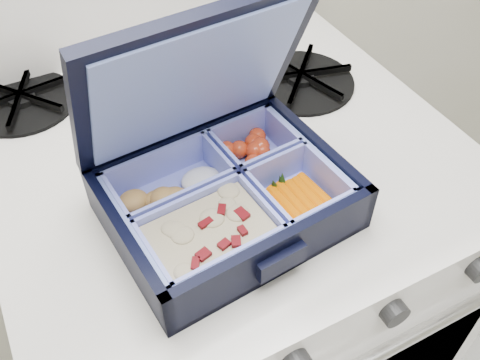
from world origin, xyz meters
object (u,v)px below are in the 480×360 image
bento_box (227,198)px  burner_grate (300,77)px  stove (223,312)px  fork (231,115)px

bento_box → burner_grate: 0.28m
stove → fork: 0.46m
burner_grate → fork: burner_grate is taller
burner_grate → bento_box: bearing=-139.3°
bento_box → burner_grate: bento_box is taller
bento_box → stove: bearing=64.9°
stove → burner_grate: (0.16, 0.05, 0.46)m
fork → burner_grate: bearing=38.7°
burner_grate → fork: 0.13m
stove → fork: fork is taller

